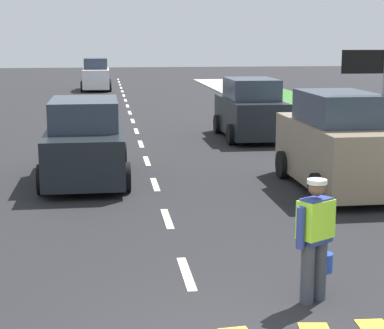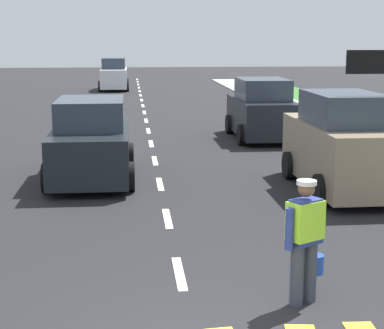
{
  "view_description": "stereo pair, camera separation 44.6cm",
  "coord_description": "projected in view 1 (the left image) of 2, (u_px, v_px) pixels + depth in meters",
  "views": [
    {
      "loc": [
        -1.14,
        -6.44,
        3.48
      ],
      "look_at": [
        0.46,
        5.53,
        1.1
      ],
      "focal_mm": 60.95,
      "sensor_mm": 36.0,
      "label": 1
    },
    {
      "loc": [
        -0.7,
        -6.49,
        3.48
      ],
      "look_at": [
        0.46,
        5.53,
        1.1
      ],
      "focal_mm": 60.95,
      "sensor_mm": 36.0,
      "label": 2
    }
  ],
  "objects": [
    {
      "name": "lane_direction_sign",
      "position": [
        374.0,
        87.0,
        13.98
      ],
      "size": [
        1.16,
        0.11,
        3.2
      ],
      "color": "gray",
      "rests_on": "ground"
    },
    {
      "name": "lane_center_line",
      "position": [
        129.0,
        109.0,
        31.59
      ],
      "size": [
        0.14,
        46.4,
        0.01
      ],
      "color": "silver",
      "rests_on": "ground"
    },
    {
      "name": "car_parked_curbside",
      "position": [
        336.0,
        145.0,
        14.88
      ],
      "size": [
        1.91,
        4.32,
        2.25
      ],
      "color": "gray",
      "rests_on": "ground"
    },
    {
      "name": "car_oncoming_lead",
      "position": [
        85.0,
        143.0,
        15.9
      ],
      "size": [
        2.08,
        4.36,
        1.98
      ],
      "color": "black",
      "rests_on": "ground"
    },
    {
      "name": "car_oncoming_third",
      "position": [
        96.0,
        75.0,
        42.59
      ],
      "size": [
        1.95,
        4.13,
        2.09
      ],
      "color": "silver",
      "rests_on": "ground"
    },
    {
      "name": "ground_plane",
      "position": [
        132.0,
        120.0,
        27.51
      ],
      "size": [
        96.0,
        96.0,
        0.0
      ],
      "primitive_type": "plane",
      "color": "black"
    },
    {
      "name": "road_worker",
      "position": [
        316.0,
        234.0,
        8.55
      ],
      "size": [
        0.64,
        0.6,
        1.67
      ],
      "color": "#383D4C",
      "rests_on": "ground"
    },
    {
      "name": "car_parked_far",
      "position": [
        250.0,
        111.0,
        22.45
      ],
      "size": [
        2.05,
        4.19,
        2.07
      ],
      "color": "black",
      "rests_on": "ground"
    }
  ]
}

